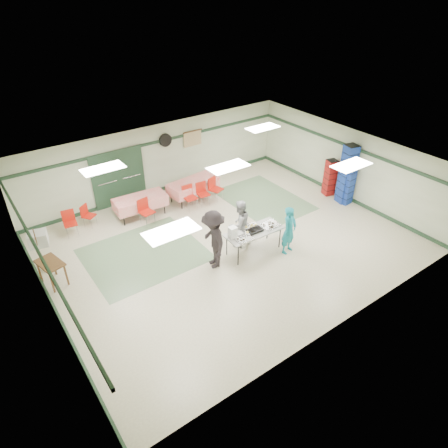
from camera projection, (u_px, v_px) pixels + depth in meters
floor at (228, 242)px, 12.99m from camera, size 11.00×11.00×0.00m
ceiling at (228, 166)px, 11.54m from camera, size 11.00×11.00×0.00m
wall_back at (159, 159)px, 15.34m from camera, size 11.00×0.00×11.00m
wall_front at (343, 286)px, 9.19m from camera, size 11.00×0.00×11.00m
wall_left at (43, 273)px, 9.57m from camera, size 0.00×9.00×9.00m
wall_right at (346, 164)px, 14.96m from camera, size 0.00×9.00×9.00m
trim_back at (158, 142)px, 14.95m from camera, size 11.00×0.06×0.10m
baseboard_back at (162, 189)px, 16.02m from camera, size 11.00×0.06×0.12m
trim_left at (37, 249)px, 9.20m from camera, size 0.06×9.00×0.10m
baseboard_left at (57, 312)px, 10.28m from camera, size 0.06×9.00×0.12m
trim_right at (349, 146)px, 14.57m from camera, size 0.06×9.00×0.10m
baseboard_right at (340, 194)px, 15.64m from camera, size 0.06×9.00×0.12m
green_patch_a at (144, 254)px, 12.45m from camera, size 3.50×3.00×0.01m
green_patch_b at (263, 200)px, 15.39m from camera, size 2.50×3.50×0.01m
double_door_left at (106, 181)px, 14.39m from camera, size 0.90×0.06×2.10m
double_door_right at (131, 175)px, 14.85m from camera, size 0.90×0.06×2.10m
door_frame at (119, 178)px, 14.60m from camera, size 2.00×0.03×2.15m
wall_fan at (165, 140)px, 15.07m from camera, size 0.50×0.10×0.50m
scroll_banner at (193, 139)px, 15.77m from camera, size 0.80×0.02×0.60m
serving_table at (254, 232)px, 12.21m from camera, size 1.89×0.81×0.76m
sheet_tray_right at (271, 225)px, 12.43m from camera, size 0.55×0.42×0.02m
sheet_tray_mid at (251, 229)px, 12.24m from camera, size 0.65×0.50×0.02m
sheet_tray_left at (244, 239)px, 11.80m from camera, size 0.56×0.43×0.02m
baking_pan at (255, 230)px, 12.14m from camera, size 0.48×0.31×0.08m
foam_box_stack at (233, 232)px, 11.78m from camera, size 0.23×0.21×0.36m
volunteer_teal at (289, 230)px, 12.17m from camera, size 0.65×0.51×1.57m
volunteer_grey at (239, 224)px, 12.44m from camera, size 0.82×0.66×1.60m
volunteer_dark at (213, 240)px, 11.50m from camera, size 0.98×1.34×1.85m
dining_table_a at (193, 185)px, 15.17m from camera, size 2.04×1.08×0.77m
dining_table_b at (140, 202)px, 14.10m from camera, size 1.88×0.92×0.77m
chair_a at (202, 191)px, 14.82m from camera, size 0.44×0.44×0.89m
chair_b at (189, 195)px, 14.53m from camera, size 0.44×0.44×0.94m
chair_c at (214, 187)px, 15.07m from camera, size 0.55×0.55×0.93m
chair_d at (145, 209)px, 13.66m from camera, size 0.51×0.51×0.94m
chair_loose_a at (87, 214)px, 13.58m from camera, size 0.52×0.52×0.79m
chair_loose_b at (69, 220)px, 13.12m from camera, size 0.46×0.46×0.88m
crate_stack_blue_a at (347, 174)px, 14.65m from camera, size 0.52×0.52×2.28m
crate_stack_red at (330, 178)px, 15.39m from camera, size 0.45×0.45×1.44m
crate_stack_blue_b at (348, 184)px, 14.77m from camera, size 0.43×0.43×1.57m
printer_table at (50, 265)px, 10.97m from camera, size 0.71×0.92×0.74m
office_printer at (38, 239)px, 11.48m from camera, size 0.62×0.58×0.42m
broom at (38, 248)px, 11.42m from camera, size 0.03×0.23×1.45m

